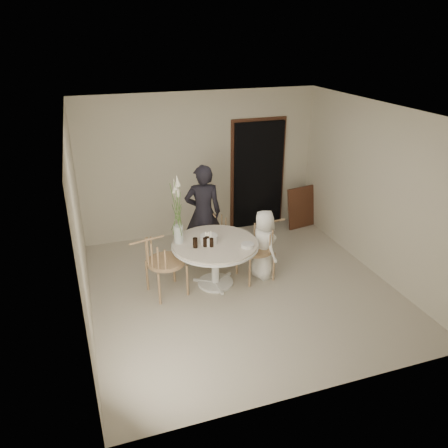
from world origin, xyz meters
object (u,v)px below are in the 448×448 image
object	(u,v)px
chair_right	(263,241)
birthday_cake	(209,239)
table	(215,249)
chair_far	(214,230)
chair_left	(157,258)
girl	(203,213)
flower_vase	(178,217)
boy	(264,245)

from	to	relation	value
chair_right	birthday_cake	size ratio (longest dim) A/B	3.56
table	chair_far	world-z (taller)	chair_far
chair_left	girl	world-z (taller)	girl
chair_right	table	bearing A→B (deg)	-96.24
chair_far	flower_vase	xyz separation A→B (m)	(-0.75, -0.64, 0.60)
chair_right	boy	world-z (taller)	boy
table	chair_right	bearing A→B (deg)	1.11
chair_far	chair_right	world-z (taller)	chair_right
chair_left	flower_vase	world-z (taller)	flower_vase
birthday_cake	chair_far	bearing A→B (deg)	68.12
table	chair_far	xyz separation A→B (m)	(0.23, 0.82, -0.07)
chair_far	boy	xyz separation A→B (m)	(0.57, -0.84, 0.03)
birthday_cake	flower_vase	bearing A→B (deg)	158.14
chair_right	birthday_cake	bearing A→B (deg)	-97.23
girl	chair_left	bearing A→B (deg)	53.54
chair_far	birthday_cake	size ratio (longest dim) A/B	3.18
table	chair_right	world-z (taller)	chair_right
table	boy	size ratio (longest dim) A/B	1.16
chair_far	birthday_cake	world-z (taller)	birthday_cake
chair_left	flower_vase	size ratio (longest dim) A/B	0.91
girl	boy	bearing A→B (deg)	138.07
table	chair_left	xyz separation A→B (m)	(-0.90, -0.04, 0.02)
chair_right	boy	xyz separation A→B (m)	(-0.00, -0.04, -0.04)
chair_far	chair_left	bearing A→B (deg)	-142.67
birthday_cake	flower_vase	xyz separation A→B (m)	(-0.42, 0.17, 0.35)
birthday_cake	girl	bearing A→B (deg)	79.44
boy	flower_vase	distance (m)	1.45
girl	flower_vase	size ratio (longest dim) A/B	1.57
chair_right	boy	bearing A→B (deg)	-11.26
boy	chair_far	bearing A→B (deg)	26.12
chair_right	girl	distance (m)	1.17
boy	table	bearing A→B (deg)	80.84
chair_far	flower_vase	bearing A→B (deg)	-139.40
table	girl	bearing A→B (deg)	85.52
chair_right	birthday_cake	distance (m)	0.91
chair_right	girl	world-z (taller)	girl
table	birthday_cake	world-z (taller)	birthday_cake
chair_left	girl	xyz separation A→B (m)	(0.97, 0.93, 0.21)
chair_far	girl	distance (m)	0.35
boy	flower_vase	size ratio (longest dim) A/B	1.06
flower_vase	table	bearing A→B (deg)	-19.52
chair_far	boy	size ratio (longest dim) A/B	0.74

